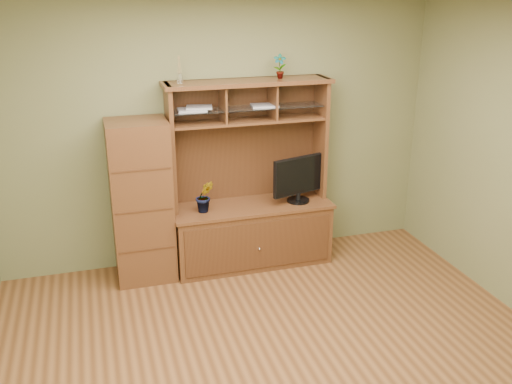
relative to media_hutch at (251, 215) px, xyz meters
name	(u,v)px	position (x,y,z in m)	size (l,w,h in m)	color
room	(284,200)	(-0.25, -1.73, 0.83)	(4.54, 4.04, 2.74)	#543118
media_hutch	(251,215)	(0.00, 0.00, 0.00)	(1.66, 0.61, 1.90)	#482A14
monitor	(299,178)	(0.49, -0.08, 0.38)	(0.59, 0.23, 0.48)	black
orchid_plant	(205,196)	(-0.49, -0.08, 0.29)	(0.18, 0.14, 0.33)	#2A5C1F
top_plant	(280,66)	(0.32, 0.08, 1.50)	(0.13, 0.08, 0.24)	#346A25
reed_diffuser	(180,73)	(-0.66, 0.08, 1.48)	(0.05, 0.05, 0.26)	silver
magazines	(218,108)	(-0.30, 0.08, 1.13)	(1.01, 0.24, 0.04)	silver
side_cabinet	(141,202)	(-1.10, 0.00, 0.27)	(0.57, 0.52, 1.59)	#482A14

